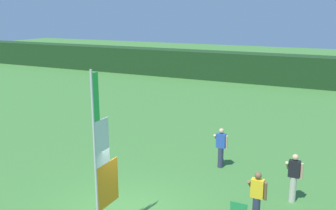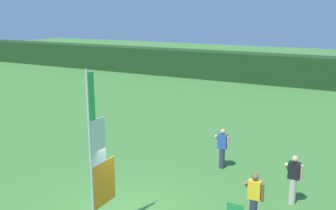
{
  "view_description": "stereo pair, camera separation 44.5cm",
  "coord_description": "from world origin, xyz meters",
  "px_view_note": "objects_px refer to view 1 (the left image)",
  "views": [
    {
      "loc": [
        5.83,
        -8.99,
        6.09
      ],
      "look_at": [
        0.1,
        2.66,
        2.91
      ],
      "focal_mm": 40.99,
      "sensor_mm": 36.0,
      "label": 1
    },
    {
      "loc": [
        6.22,
        -8.79,
        6.09
      ],
      "look_at": [
        0.1,
        2.66,
        2.91
      ],
      "focal_mm": 40.99,
      "sensor_mm": 36.0,
      "label": 2
    }
  ],
  "objects_px": {
    "banner_flag": "(102,160)",
    "person_near_banner": "(257,197)",
    "person_far_left": "(221,147)",
    "person_mid_field": "(294,177)"
  },
  "relations": [
    {
      "from": "banner_flag",
      "to": "person_near_banner",
      "type": "height_order",
      "value": "banner_flag"
    },
    {
      "from": "person_near_banner",
      "to": "person_mid_field",
      "type": "xyz_separation_m",
      "value": [
        0.73,
        1.98,
        -0.01
      ]
    },
    {
      "from": "person_near_banner",
      "to": "person_mid_field",
      "type": "relative_size",
      "value": 1.01
    },
    {
      "from": "banner_flag",
      "to": "person_far_left",
      "type": "xyz_separation_m",
      "value": [
        1.31,
        6.05,
        -1.39
      ]
    },
    {
      "from": "banner_flag",
      "to": "person_near_banner",
      "type": "relative_size",
      "value": 2.82
    },
    {
      "from": "banner_flag",
      "to": "person_far_left",
      "type": "distance_m",
      "value": 6.35
    },
    {
      "from": "person_mid_field",
      "to": "person_far_left",
      "type": "distance_m",
      "value": 3.47
    },
    {
      "from": "person_mid_field",
      "to": "person_far_left",
      "type": "xyz_separation_m",
      "value": [
        -3.03,
        1.69,
        -0.01
      ]
    },
    {
      "from": "banner_flag",
      "to": "person_mid_field",
      "type": "distance_m",
      "value": 6.31
    },
    {
      "from": "person_far_left",
      "to": "banner_flag",
      "type": "bearing_deg",
      "value": -102.25
    }
  ]
}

